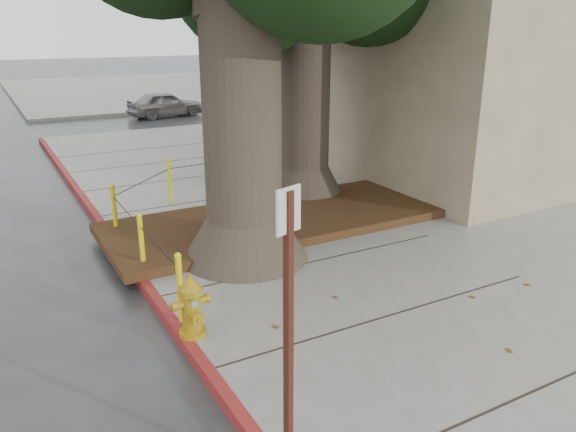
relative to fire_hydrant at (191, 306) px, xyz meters
name	(u,v)px	position (x,y,z in m)	size (l,w,h in m)	color
ground	(357,336)	(1.90, -0.79, -0.54)	(140.00, 140.00, 0.00)	#28282B
sidewalk_main	(518,207)	(7.90, 1.71, -0.47)	(16.00, 26.00, 0.15)	slate
sidewalk_far	(152,88)	(7.90, 29.21, -0.47)	(16.00, 20.00, 0.15)	slate
curb_red	(147,288)	(-0.10, 1.71, -0.47)	(0.14, 26.00, 0.16)	maroon
planter_bed	(276,220)	(2.80, 3.11, -0.31)	(6.40, 2.60, 0.16)	black
building_side_white	(324,13)	(17.90, 25.21, 3.96)	(10.00, 10.00, 9.00)	silver
bollard_ring	(177,205)	(1.03, 3.58, 0.12)	(3.79, 5.39, 0.95)	yellow
fire_hydrant	(191,306)	(0.00, 0.00, 0.00)	(0.42, 0.38, 0.81)	#B38712
signpost	(288,322)	(-0.05, -2.50, 1.03)	(0.24, 0.10, 2.51)	#471911
car_silver	(165,104)	(5.35, 18.15, 0.00)	(1.29, 3.21, 1.09)	#95969A
car_red	(323,95)	(12.84, 17.22, 0.06)	(1.28, 3.67, 1.21)	maroon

